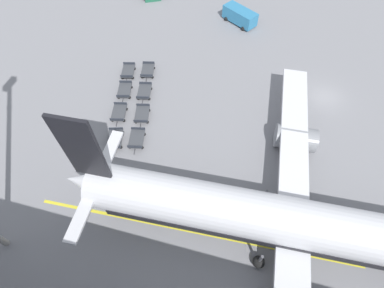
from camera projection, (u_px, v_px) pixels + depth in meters
ground_plane at (324, 97)px, 36.44m from camera, size 500.00×500.00×0.00m
airplane at (307, 226)px, 24.09m from camera, size 38.72×42.18×12.22m
service_van at (240, 16)px, 44.37m from camera, size 4.58×5.55×2.12m
baggage_dolly_row_near_col_a at (128, 71)px, 38.38m from camera, size 3.33×2.09×0.92m
baggage_dolly_row_near_col_b at (125, 90)px, 36.41m from camera, size 3.33×2.10×0.92m
baggage_dolly_row_near_col_c at (119, 113)px, 34.34m from camera, size 3.33×2.06×0.92m
baggage_dolly_row_near_col_d at (115, 139)px, 32.19m from camera, size 3.32×2.20×0.92m
baggage_dolly_row_mid_a_col_a at (148, 71)px, 38.46m from camera, size 3.33×2.06×0.92m
baggage_dolly_row_mid_a_col_b at (144, 92)px, 36.28m from camera, size 3.32×2.02×0.92m
baggage_dolly_row_mid_a_col_c at (142, 114)px, 34.21m from camera, size 3.33×2.08×0.92m
baggage_dolly_row_mid_a_col_d at (137, 139)px, 32.21m from camera, size 3.32×2.04×0.92m
stand_guidance_stripe at (195, 232)px, 26.86m from camera, size 1.83×29.33×0.01m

